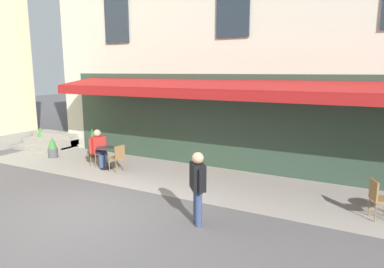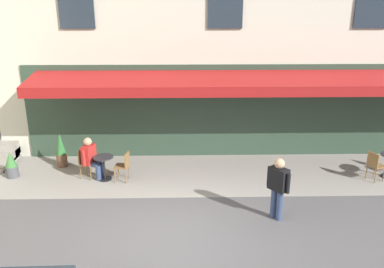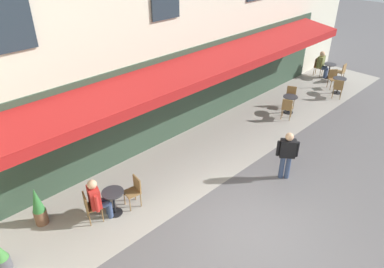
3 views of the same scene
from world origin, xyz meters
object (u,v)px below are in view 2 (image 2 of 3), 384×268
object	(u,v)px
potted_plant_entrance_right	(61,150)
potted_plant_under_sign	(11,165)
cafe_chair_wicker_back_row	(85,161)
cafe_table_streetside	(104,165)
seated_patron_in_red	(91,157)
cafe_chair_wicker_by_window	(375,164)
cafe_chair_wicker_corner_right	(124,164)
walking_pedestrian_in_black	(278,184)

from	to	relation	value
potted_plant_entrance_right	potted_plant_under_sign	distance (m)	1.54
cafe_chair_wicker_back_row	cafe_table_streetside	bearing A→B (deg)	162.44
cafe_table_streetside	cafe_chair_wicker_back_row	bearing A→B (deg)	-17.56
cafe_chair_wicker_back_row	seated_patron_in_red	xyz separation A→B (m)	(-0.21, 0.06, 0.15)
cafe_chair_wicker_back_row	cafe_chair_wicker_by_window	distance (m)	8.76
cafe_table_streetside	cafe_chair_wicker_corner_right	distance (m)	0.63
potted_plant_under_sign	cafe_table_streetside	bearing A→B (deg)	175.08
cafe_table_streetside	potted_plant_under_sign	bearing A→B (deg)	-4.92
cafe_chair_wicker_back_row	cafe_chair_wicker_corner_right	bearing A→B (deg)	166.77
cafe_chair_wicker_corner_right	seated_patron_in_red	distance (m)	1.06
cafe_chair_wicker_corner_right	cafe_chair_wicker_by_window	xyz separation A→B (m)	(-7.52, 0.15, 0.00)
cafe_chair_wicker_by_window	potted_plant_under_sign	bearing A→B (deg)	-2.57
cafe_chair_wicker_by_window	cafe_table_streetside	bearing A→B (deg)	-1.74
cafe_chair_wicker_back_row	potted_plant_under_sign	world-z (taller)	cafe_chair_wicker_back_row
cafe_chair_wicker_back_row	potted_plant_under_sign	size ratio (longest dim) A/B	1.09
cafe_table_streetside	cafe_chair_wicker_back_row	world-z (taller)	cafe_chair_wicker_back_row
cafe_table_streetside	cafe_chair_wicker_back_row	distance (m)	0.63
cafe_chair_wicker_back_row	cafe_chair_wicker_by_window	bearing A→B (deg)	177.13
cafe_table_streetside	cafe_chair_wicker_by_window	bearing A→B (deg)	178.26
cafe_chair_wicker_back_row	potted_plant_under_sign	distance (m)	2.30
cafe_table_streetside	cafe_chair_wicker_by_window	size ratio (longest dim) A/B	0.82
potted_plant_entrance_right	cafe_chair_wicker_by_window	bearing A→B (deg)	172.32
seated_patron_in_red	walking_pedestrian_in_black	distance (m)	5.69
cafe_chair_wicker_by_window	cafe_chair_wicker_corner_right	bearing A→B (deg)	-1.14
cafe_chair_wicker_back_row	seated_patron_in_red	world-z (taller)	seated_patron_in_red
potted_plant_entrance_right	potted_plant_under_sign	world-z (taller)	potted_plant_entrance_right
cafe_table_streetside	potted_plant_under_sign	size ratio (longest dim) A/B	0.90
walking_pedestrian_in_black	cafe_table_streetside	bearing A→B (deg)	-26.65
cafe_table_streetside	seated_patron_in_red	bearing A→B (deg)	-17.56
cafe_chair_wicker_corner_right	potted_plant_under_sign	world-z (taller)	cafe_chair_wicker_corner_right
cafe_table_streetside	cafe_chair_wicker_corner_right	bearing A→B (deg)	171.10
seated_patron_in_red	potted_plant_entrance_right	world-z (taller)	seated_patron_in_red
cafe_table_streetside	seated_patron_in_red	size ratio (longest dim) A/B	0.57
cafe_chair_wicker_corner_right	cafe_chair_wicker_back_row	size ratio (longest dim) A/B	1.00
cafe_table_streetside	cafe_chair_wicker_back_row	xyz separation A→B (m)	(0.60, -0.19, 0.06)
potted_plant_entrance_right	cafe_chair_wicker_corner_right	bearing A→B (deg)	152.34
cafe_chair_wicker_by_window	walking_pedestrian_in_black	xyz separation A→B (m)	(3.44, 2.12, 0.40)
seated_patron_in_red	potted_plant_entrance_right	distance (m)	1.53
cafe_table_streetside	cafe_chair_wicker_by_window	world-z (taller)	cafe_chair_wicker_by_window
cafe_chair_wicker_back_row	cafe_chair_wicker_by_window	xyz separation A→B (m)	(-8.75, 0.44, 0.00)
cafe_chair_wicker_back_row	potted_plant_entrance_right	world-z (taller)	potted_plant_entrance_right
cafe_chair_wicker_back_row	potted_plant_under_sign	bearing A→B (deg)	-1.46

